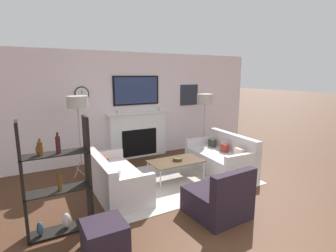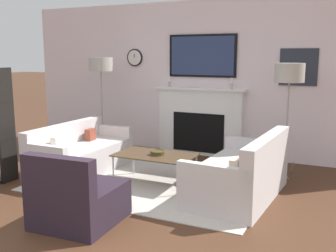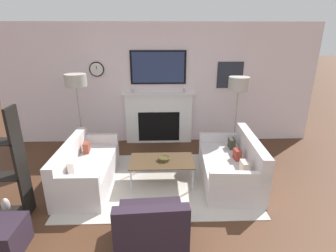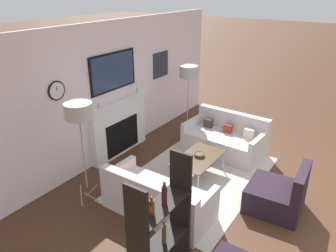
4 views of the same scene
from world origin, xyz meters
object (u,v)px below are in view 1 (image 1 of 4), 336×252
at_px(couch_right, 221,158).
at_px(armchair, 219,200).
at_px(couch_left, 115,179).
at_px(floor_lamp_left, 77,103).
at_px(floor_lamp_right, 205,100).
at_px(coffee_table, 176,162).
at_px(ottoman, 105,237).
at_px(shelf_unit, 57,183).
at_px(decorative_bowl, 178,159).

bearing_deg(couch_right, armchair, -131.70).
bearing_deg(couch_left, couch_right, -0.08).
xyz_separation_m(floor_lamp_left, floor_lamp_right, (3.21, -0.00, -0.08)).
distance_m(coffee_table, ottoman, 2.42).
height_order(floor_lamp_left, ottoman, floor_lamp_left).
distance_m(couch_right, floor_lamp_right, 1.70).
height_order(floor_lamp_right, ottoman, floor_lamp_right).
relative_size(floor_lamp_left, shelf_unit, 1.08).
distance_m(couch_left, coffee_table, 1.29).
bearing_deg(coffee_table, floor_lamp_left, 145.25).
bearing_deg(shelf_unit, decorative_bowl, 18.17).
relative_size(coffee_table, ottoman, 2.17).
bearing_deg(armchair, ottoman, 179.33).
bearing_deg(shelf_unit, floor_lamp_right, 26.31).
height_order(couch_right, shelf_unit, shelf_unit).
bearing_deg(couch_right, decorative_bowl, -179.58).
bearing_deg(armchair, floor_lamp_left, 119.69).
height_order(armchair, shelf_unit, shelf_unit).
xyz_separation_m(couch_left, armchair, (1.15, -1.52, -0.01)).
distance_m(couch_left, ottoman, 1.62).
bearing_deg(floor_lamp_left, ottoman, -95.49).
bearing_deg(ottoman, couch_right, 25.64).
relative_size(couch_right, coffee_table, 1.55).
relative_size(armchair, floor_lamp_right, 0.53).
bearing_deg(decorative_bowl, floor_lamp_right, 36.95).
relative_size(couch_left, couch_right, 1.01).
height_order(armchair, floor_lamp_right, floor_lamp_right).
relative_size(armchair, ottoman, 1.74).
height_order(couch_left, floor_lamp_right, floor_lamp_right).
height_order(coffee_table, floor_lamp_right, floor_lamp_right).
bearing_deg(decorative_bowl, coffee_table, -179.45).
relative_size(couch_right, decorative_bowl, 8.41).
relative_size(floor_lamp_right, ottoman, 3.31).
bearing_deg(couch_left, armchair, -52.87).
distance_m(couch_left, shelf_unit, 1.38).
distance_m(couch_right, coffee_table, 1.21).
distance_m(couch_right, shelf_unit, 3.64).
xyz_separation_m(couch_left, decorative_bowl, (1.33, -0.01, 0.18)).
bearing_deg(floor_lamp_right, ottoman, -142.79).
relative_size(armchair, decorative_bowl, 4.36).
height_order(coffee_table, shelf_unit, shelf_unit).
xyz_separation_m(couch_left, couch_right, (2.50, -0.00, 0.01)).
bearing_deg(floor_lamp_right, decorative_bowl, -143.05).
bearing_deg(ottoman, shelf_unit, 120.65).
bearing_deg(ottoman, floor_lamp_right, 37.21).
distance_m(couch_right, decorative_bowl, 1.18).
distance_m(couch_left, floor_lamp_right, 3.30).
distance_m(floor_lamp_right, shelf_unit, 4.40).
relative_size(couch_left, shelf_unit, 1.07).
bearing_deg(floor_lamp_left, coffee_table, -34.75).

